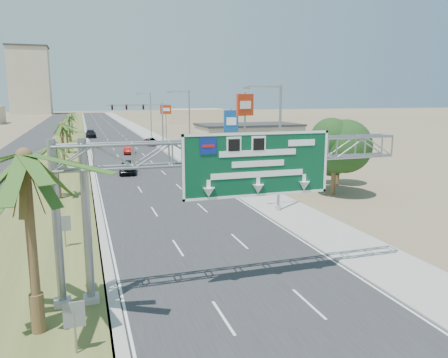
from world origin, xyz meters
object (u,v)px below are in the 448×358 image
pole_sign_red_near (245,110)px  pole_sign_red_far (166,112)px  palm_near (24,158)px  signal_mast (152,120)px  car_left_lane (128,167)px  sign_gantry (223,164)px  car_right_lane (152,142)px  car_mid_lane (129,149)px  car_far (91,134)px  pole_sign_blue (231,123)px  store_building (249,136)px

pole_sign_red_near → pole_sign_red_far: 41.32m
palm_near → pole_sign_red_far: (18.20, 70.24, -0.85)m
signal_mast → car_left_lane: signal_mast is taller
sign_gantry → car_left_lane: (-1.11, 33.76, -5.24)m
sign_gantry → car_right_lane: (6.50, 64.46, -5.37)m
car_mid_lane → car_far: car_far is taller
sign_gantry → pole_sign_blue: (13.45, 38.03, -0.52)m
car_left_lane → car_far: 51.16m
store_building → pole_sign_red_far: size_ratio=2.33×
signal_mast → store_building: bearing=-19.5°
palm_near → signal_mast: size_ratio=0.81×
car_right_lane → pole_sign_blue: size_ratio=0.65×
palm_near → car_mid_lane: (9.15, 54.84, -6.20)m
pole_sign_red_far → car_mid_lane: bearing=-120.5°
sign_gantry → pole_sign_blue: pole_sign_blue is taller
car_mid_lane → car_right_lane: bearing=72.3°
pole_sign_red_near → pole_sign_blue: 11.39m
palm_near → store_building: palm_near is taller
car_mid_lane → pole_sign_red_near: bearing=-60.5°
sign_gantry → car_right_lane: size_ratio=3.41×
car_mid_lane → car_far: (-5.24, 31.91, 0.09)m
pole_sign_blue → pole_sign_red_far: (-3.38, 30.29, 0.55)m
car_right_lane → car_far: car_far is taller
pole_sign_red_far → sign_gantry: bearing=-98.4°
store_building → palm_near: bearing=-118.3°
car_mid_lane → pole_sign_blue: bearing=-42.4°
car_left_lane → store_building: bearing=49.9°
palm_near → car_right_lane: bearing=77.6°
car_far → pole_sign_red_near: 60.23m
car_right_lane → pole_sign_blue: 27.76m
pole_sign_red_far → car_right_lane: bearing=-132.8°
sign_gantry → car_mid_lane: 53.19m
signal_mast → car_far: bearing=114.7°
car_right_lane → pole_sign_red_far: pole_sign_red_far is taller
car_far → pole_sign_blue: size_ratio=0.75×
car_right_lane → car_left_lane: bearing=-108.8°
store_building → car_right_lane: bearing=153.1°
signal_mast → pole_sign_red_far: signal_mast is taller
sign_gantry → store_building: 60.77m
car_mid_lane → pole_sign_blue: pole_sign_blue is taller
palm_near → car_mid_lane: bearing=80.5°
signal_mast → pole_sign_blue: 25.09m
palm_near → pole_sign_red_near: (19.45, 28.96, 0.69)m
palm_near → pole_sign_blue: size_ratio=1.11×
car_mid_lane → pole_sign_blue: size_ratio=0.59×
car_left_lane → signal_mast: bearing=82.6°
signal_mast → car_right_lane: signal_mast is taller
signal_mast → car_far: 25.39m
signal_mast → car_far: signal_mast is taller
sign_gantry → palm_near: bearing=-166.7°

